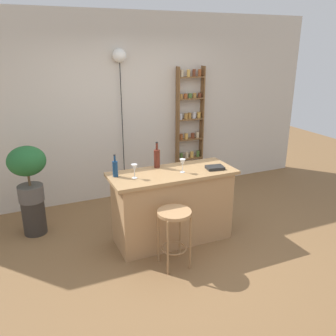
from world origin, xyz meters
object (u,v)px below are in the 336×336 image
at_px(spice_shelf, 190,129).
at_px(potted_plant, 27,168).
at_px(plant_stool, 34,217).
at_px(wine_glass_center, 134,168).
at_px(bottle_wine_red, 157,158).
at_px(bottle_sauce_amber, 115,168).
at_px(pendant_globe_light, 120,58).
at_px(bar_stool, 174,225).
at_px(wine_glass_left, 183,163).
at_px(cookbook, 215,168).

bearing_deg(spice_shelf, potted_plant, -165.32).
distance_m(spice_shelf, plant_stool, 2.76).
bearing_deg(wine_glass_center, bottle_wine_red, 33.81).
bearing_deg(wine_glass_center, bottle_sauce_amber, 142.86).
bearing_deg(bottle_sauce_amber, pendant_globe_light, 70.03).
xyz_separation_m(bar_stool, spice_shelf, (1.21, 2.05, 0.50)).
distance_m(spice_shelf, pendant_globe_light, 1.61).
bearing_deg(spice_shelf, wine_glass_left, -119.53).
bearing_deg(bottle_sauce_amber, plant_stool, 141.47).
distance_m(bar_stool, wine_glass_left, 0.77).
bearing_deg(cookbook, potted_plant, 164.30).
relative_size(plant_stool, wine_glass_center, 2.79).
bearing_deg(pendant_globe_light, wine_glass_left, -81.20).
relative_size(spice_shelf, pendant_globe_light, 0.88).
bearing_deg(bottle_wine_red, plant_stool, 157.27).
bearing_deg(cookbook, wine_glass_center, -176.33).
distance_m(bottle_sauce_amber, wine_glass_left, 0.78).
bearing_deg(wine_glass_left, spice_shelf, 60.47).
relative_size(spice_shelf, bottle_wine_red, 6.28).
bearing_deg(bar_stool, spice_shelf, 59.39).
relative_size(bottle_sauce_amber, bottle_wine_red, 0.82).
relative_size(potted_plant, bottle_sauce_amber, 2.72).
bearing_deg(potted_plant, wine_glass_left, -28.37).
xyz_separation_m(potted_plant, wine_glass_center, (1.09, -0.86, 0.12)).
distance_m(bottle_sauce_amber, cookbook, 1.20).
relative_size(wine_glass_center, pendant_globe_light, 0.07).
xyz_separation_m(cookbook, pendant_globe_light, (-0.66, 1.65, 1.23)).
relative_size(bar_stool, wine_glass_left, 4.04).
xyz_separation_m(bar_stool, wine_glass_left, (0.32, 0.47, 0.51)).
xyz_separation_m(bottle_wine_red, wine_glass_center, (-0.37, -0.25, -0.00)).
bearing_deg(bottle_sauce_amber, spice_shelf, 40.16).
relative_size(bottle_sauce_amber, wine_glass_left, 1.60).
relative_size(spice_shelf, wine_glass_left, 12.26).
xyz_separation_m(bar_stool, potted_plant, (-1.36, 1.37, 0.39)).
bearing_deg(wine_glass_center, pendant_globe_light, 77.96).
xyz_separation_m(spice_shelf, bottle_sauce_amber, (-1.66, -1.40, -0.01)).
relative_size(bar_stool, wine_glass_center, 4.04).
xyz_separation_m(bottle_wine_red, pendant_globe_light, (-0.04, 1.31, 1.12)).
xyz_separation_m(plant_stool, wine_glass_center, (1.09, -0.86, 0.79)).
distance_m(wine_glass_left, pendant_globe_light, 1.97).
bearing_deg(plant_stool, bar_stool, -45.39).
height_order(bar_stool, bottle_wine_red, bottle_wine_red).
xyz_separation_m(bottle_wine_red, wine_glass_left, (0.21, -0.29, -0.00)).
bearing_deg(wine_glass_center, cookbook, -5.21).
bearing_deg(cookbook, pendant_globe_light, 120.71).
bearing_deg(plant_stool, wine_glass_center, -38.30).
bearing_deg(bar_stool, wine_glass_center, 117.18).
height_order(bottle_sauce_amber, cookbook, bottle_sauce_amber).
distance_m(bar_stool, potted_plant, 1.97).
bearing_deg(plant_stool, wine_glass_left, -28.37).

